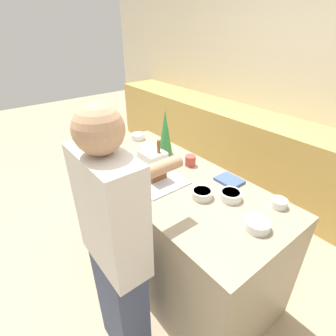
{
  "coord_description": "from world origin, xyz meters",
  "views": [
    {
      "loc": [
        1.22,
        -1.0,
        1.87
      ],
      "look_at": [
        -0.04,
        0.0,
        0.96
      ],
      "focal_mm": 28.0,
      "sensor_mm": 36.0,
      "label": 1
    }
  ],
  "objects_px": {
    "candy_bowl_front_corner": "(202,193)",
    "mug": "(190,161)",
    "decorative_tree": "(165,132)",
    "candy_bowl_center_rear": "(138,136)",
    "candy_bowl_far_left": "(147,148)",
    "gingerbread_house": "(153,163)",
    "candy_bowl_behind_tray": "(257,224)",
    "candy_bowl_beside_tree": "(279,203)",
    "person": "(116,251)",
    "candy_bowl_near_tray_left": "(231,195)",
    "baking_tray": "(153,177)",
    "candy_bowl_near_tray_right": "(162,144)",
    "cookbook": "(229,180)"
  },
  "relations": [
    {
      "from": "candy_bowl_front_corner",
      "to": "mug",
      "type": "height_order",
      "value": "mug"
    },
    {
      "from": "decorative_tree",
      "to": "candy_bowl_front_corner",
      "type": "xyz_separation_m",
      "value": [
        0.64,
        -0.21,
        -0.16
      ]
    },
    {
      "from": "decorative_tree",
      "to": "candy_bowl_center_rear",
      "type": "height_order",
      "value": "decorative_tree"
    },
    {
      "from": "candy_bowl_far_left",
      "to": "gingerbread_house",
      "type": "bearing_deg",
      "value": -28.99
    },
    {
      "from": "candy_bowl_far_left",
      "to": "candy_bowl_center_rear",
      "type": "bearing_deg",
      "value": 164.15
    },
    {
      "from": "candy_bowl_behind_tray",
      "to": "gingerbread_house",
      "type": "bearing_deg",
      "value": -170.33
    },
    {
      "from": "candy_bowl_far_left",
      "to": "decorative_tree",
      "type": "bearing_deg",
      "value": 33.11
    },
    {
      "from": "candy_bowl_beside_tree",
      "to": "person",
      "type": "height_order",
      "value": "person"
    },
    {
      "from": "decorative_tree",
      "to": "candy_bowl_near_tray_left",
      "type": "distance_m",
      "value": 0.78
    },
    {
      "from": "candy_bowl_front_corner",
      "to": "decorative_tree",
      "type": "bearing_deg",
      "value": 161.99
    },
    {
      "from": "candy_bowl_near_tray_left",
      "to": "mug",
      "type": "height_order",
      "value": "mug"
    },
    {
      "from": "baking_tray",
      "to": "candy_bowl_near_tray_right",
      "type": "xyz_separation_m",
      "value": [
        -0.39,
        0.38,
        0.02
      ]
    },
    {
      "from": "candy_bowl_beside_tree",
      "to": "person",
      "type": "bearing_deg",
      "value": -111.44
    },
    {
      "from": "candy_bowl_center_rear",
      "to": "candy_bowl_front_corner",
      "type": "distance_m",
      "value": 1.05
    },
    {
      "from": "gingerbread_house",
      "to": "mug",
      "type": "xyz_separation_m",
      "value": [
        0.03,
        0.33,
        -0.07
      ]
    },
    {
      "from": "baking_tray",
      "to": "mug",
      "type": "distance_m",
      "value": 0.33
    },
    {
      "from": "gingerbread_house",
      "to": "person",
      "type": "xyz_separation_m",
      "value": [
        0.38,
        -0.51,
        -0.18
      ]
    },
    {
      "from": "candy_bowl_front_corner",
      "to": "mug",
      "type": "xyz_separation_m",
      "value": [
        -0.35,
        0.23,
        0.01
      ]
    },
    {
      "from": "candy_bowl_beside_tree",
      "to": "mug",
      "type": "bearing_deg",
      "value": -174.72
    },
    {
      "from": "candy_bowl_near_tray_right",
      "to": "decorative_tree",
      "type": "bearing_deg",
      "value": -27.51
    },
    {
      "from": "baking_tray",
      "to": "candy_bowl_beside_tree",
      "type": "bearing_deg",
      "value": 28.2
    },
    {
      "from": "candy_bowl_far_left",
      "to": "person",
      "type": "xyz_separation_m",
      "value": [
        0.77,
        -0.73,
        -0.1
      ]
    },
    {
      "from": "cookbook",
      "to": "baking_tray",
      "type": "bearing_deg",
      "value": -134.29
    },
    {
      "from": "candy_bowl_far_left",
      "to": "cookbook",
      "type": "distance_m",
      "value": 0.78
    },
    {
      "from": "baking_tray",
      "to": "decorative_tree",
      "type": "relative_size",
      "value": 1.22
    },
    {
      "from": "candy_bowl_center_rear",
      "to": "candy_bowl_front_corner",
      "type": "relative_size",
      "value": 0.91
    },
    {
      "from": "candy_bowl_near_tray_left",
      "to": "cookbook",
      "type": "xyz_separation_m",
      "value": [
        -0.14,
        0.15,
        -0.02
      ]
    },
    {
      "from": "candy_bowl_center_rear",
      "to": "decorative_tree",
      "type": "bearing_deg",
      "value": 2.44
    },
    {
      "from": "decorative_tree",
      "to": "candy_bowl_far_left",
      "type": "distance_m",
      "value": 0.23
    },
    {
      "from": "baking_tray",
      "to": "candy_bowl_near_tray_right",
      "type": "bearing_deg",
      "value": 135.75
    },
    {
      "from": "candy_bowl_front_corner",
      "to": "person",
      "type": "height_order",
      "value": "person"
    },
    {
      "from": "candy_bowl_near_tray_left",
      "to": "candy_bowl_far_left",
      "type": "bearing_deg",
      "value": -179.54
    },
    {
      "from": "candy_bowl_behind_tray",
      "to": "candy_bowl_far_left",
      "type": "bearing_deg",
      "value": 175.66
    },
    {
      "from": "candy_bowl_front_corner",
      "to": "candy_bowl_center_rear",
      "type": "bearing_deg",
      "value": 169.51
    },
    {
      "from": "decorative_tree",
      "to": "candy_bowl_far_left",
      "type": "bearing_deg",
      "value": -146.89
    },
    {
      "from": "mug",
      "to": "gingerbread_house",
      "type": "bearing_deg",
      "value": -94.79
    },
    {
      "from": "cookbook",
      "to": "mug",
      "type": "height_order",
      "value": "mug"
    },
    {
      "from": "candy_bowl_far_left",
      "to": "candy_bowl_front_corner",
      "type": "height_order",
      "value": "candy_bowl_front_corner"
    },
    {
      "from": "cookbook",
      "to": "mug",
      "type": "relative_size",
      "value": 2.12
    },
    {
      "from": "baking_tray",
      "to": "candy_bowl_behind_tray",
      "type": "xyz_separation_m",
      "value": [
        0.77,
        0.13,
        0.02
      ]
    },
    {
      "from": "candy_bowl_center_rear",
      "to": "cookbook",
      "type": "bearing_deg",
      "value": 4.9
    },
    {
      "from": "candy_bowl_behind_tray",
      "to": "candy_bowl_beside_tree",
      "type": "height_order",
      "value": "same"
    },
    {
      "from": "gingerbread_house",
      "to": "candy_bowl_near_tray_left",
      "type": "distance_m",
      "value": 0.56
    },
    {
      "from": "mug",
      "to": "baking_tray",
      "type": "bearing_deg",
      "value": -94.87
    },
    {
      "from": "baking_tray",
      "to": "candy_bowl_center_rear",
      "type": "bearing_deg",
      "value": 155.84
    },
    {
      "from": "decorative_tree",
      "to": "candy_bowl_center_rear",
      "type": "xyz_separation_m",
      "value": [
        -0.39,
        -0.02,
        -0.16
      ]
    },
    {
      "from": "candy_bowl_near_tray_right",
      "to": "baking_tray",
      "type": "bearing_deg",
      "value": -44.25
    },
    {
      "from": "candy_bowl_center_rear",
      "to": "person",
      "type": "xyz_separation_m",
      "value": [
        1.03,
        -0.8,
        -0.1
      ]
    },
    {
      "from": "gingerbread_house",
      "to": "candy_bowl_far_left",
      "type": "bearing_deg",
      "value": 151.01
    },
    {
      "from": "candy_bowl_near_tray_left",
      "to": "cookbook",
      "type": "distance_m",
      "value": 0.21
    }
  ]
}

